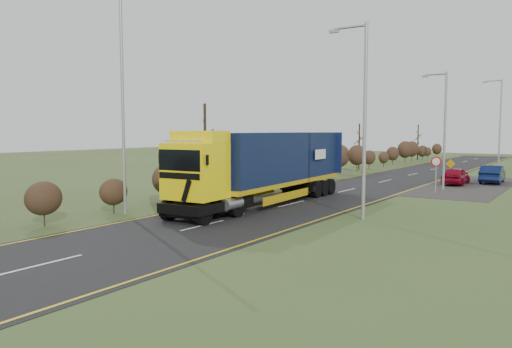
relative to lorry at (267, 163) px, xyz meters
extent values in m
plane|color=#384E21|center=(1.11, -3.07, -2.44)|extent=(160.00, 160.00, 0.00)
cube|color=black|center=(1.11, 6.93, -2.43)|extent=(8.00, 120.00, 0.02)
cube|color=#2E2B29|center=(7.61, 16.93, -2.42)|extent=(6.00, 18.00, 0.02)
cube|color=gold|center=(-2.59, 6.93, -2.41)|extent=(0.12, 116.00, 0.01)
cube|color=gold|center=(4.81, 6.93, -2.41)|extent=(0.12, 116.00, 0.01)
cube|color=silver|center=(1.11, -15.07, -2.41)|extent=(0.12, 3.00, 0.01)
cube|color=silver|center=(1.11, -7.07, -2.41)|extent=(0.12, 3.00, 0.01)
cube|color=silver|center=(1.11, 0.93, -2.41)|extent=(0.12, 3.00, 0.01)
cube|color=silver|center=(1.11, 8.93, -2.41)|extent=(0.12, 3.00, 0.01)
cube|color=silver|center=(1.11, 16.93, -2.41)|extent=(0.12, 3.00, 0.01)
cube|color=silver|center=(1.11, 24.93, -2.41)|extent=(0.12, 3.00, 0.01)
cube|color=silver|center=(1.11, 32.93, -2.41)|extent=(0.12, 3.00, 0.01)
cube|color=silver|center=(1.11, 40.93, -2.41)|extent=(0.12, 3.00, 0.01)
cube|color=silver|center=(1.11, 48.93, -2.41)|extent=(0.12, 3.00, 0.01)
cube|color=silver|center=(1.11, 56.93, -2.41)|extent=(0.12, 3.00, 0.01)
ellipsoid|color=black|center=(-4.85, -11.07, -1.18)|extent=(1.34, 1.74, 1.54)
ellipsoid|color=black|center=(-4.90, -7.07, -1.30)|extent=(1.21, 1.57, 1.39)
ellipsoid|color=black|center=(-4.89, -3.07, -0.95)|extent=(1.58, 2.06, 1.82)
ellipsoid|color=black|center=(-4.87, 0.93, -0.60)|extent=(1.96, 2.55, 2.25)
ellipsoid|color=black|center=(-4.92, 4.93, -0.72)|extent=(1.83, 2.38, 2.10)
ellipsoid|color=black|center=(-4.84, 8.93, -1.15)|extent=(1.37, 1.78, 1.57)
ellipsoid|color=black|center=(-4.95, 12.93, -1.31)|extent=(1.20, 1.56, 1.38)
ellipsoid|color=black|center=(-4.81, 16.93, -0.98)|extent=(1.55, 2.02, 1.78)
ellipsoid|color=black|center=(-4.98, 20.93, -0.61)|extent=(1.95, 2.53, 2.24)
ellipsoid|color=black|center=(-4.78, 24.93, -0.70)|extent=(1.85, 2.41, 2.13)
ellipsoid|color=black|center=(-5.00, 28.93, -1.12)|extent=(1.40, 1.81, 1.61)
ellipsoid|color=black|center=(-4.75, 32.93, -1.31)|extent=(1.19, 1.55, 1.37)
ellipsoid|color=black|center=(-5.03, 36.93, -1.01)|extent=(1.52, 1.97, 1.75)
ellipsoid|color=black|center=(-4.73, 40.93, -0.62)|extent=(1.93, 2.51, 2.22)
ellipsoid|color=black|center=(-5.05, 44.93, -0.67)|extent=(1.88, 2.44, 2.16)
ellipsoid|color=black|center=(-4.71, 48.93, -1.10)|extent=(1.43, 1.85, 1.64)
ellipsoid|color=black|center=(-5.08, 52.93, -1.32)|extent=(1.19, 1.55, 1.37)
ellipsoid|color=black|center=(-4.69, 56.93, -1.04)|extent=(1.49, 1.93, 1.71)
cylinder|color=#2E2117|center=(-5.39, 0.93, 0.59)|extent=(0.18, 0.18, 6.05)
cylinder|color=#2E2117|center=(-5.39, 26.93, 0.09)|extent=(0.18, 0.18, 5.06)
cylinder|color=#2E2117|center=(-5.39, 48.93, 0.14)|extent=(0.18, 0.18, 5.15)
cube|color=black|center=(0.00, -5.35, -1.72)|extent=(2.71, 4.82, 0.46)
cube|color=yellow|center=(0.00, -6.27, -0.04)|extent=(2.67, 2.39, 2.65)
cube|color=black|center=(0.00, -7.34, -1.87)|extent=(2.55, 0.27, 0.56)
cube|color=black|center=(-0.43, -7.40, -0.86)|extent=(0.62, 0.06, 1.10)
cube|color=black|center=(0.43, -7.40, -0.86)|extent=(0.62, 0.06, 1.10)
cube|color=black|center=(0.00, -7.37, 0.52)|extent=(2.39, 0.20, 0.97)
cube|color=black|center=(0.00, -7.40, -0.19)|extent=(2.34, 0.17, 0.29)
cube|color=yellow|center=(0.00, -5.91, 1.57)|extent=(2.63, 1.57, 0.57)
cylinder|color=silver|center=(0.00, -7.14, 1.39)|extent=(2.24, 0.19, 0.06)
cube|color=black|center=(-1.46, -7.14, 0.57)|extent=(0.09, 0.12, 0.46)
cube|color=black|center=(1.46, -7.14, 0.57)|extent=(0.09, 0.12, 0.46)
cylinder|color=gray|center=(-1.17, -4.95, -1.67)|extent=(0.65, 1.36, 0.57)
cylinder|color=gray|center=(1.17, -4.95, -1.67)|extent=(0.65, 1.36, 0.57)
cube|color=#C59F0D|center=(0.00, 1.27, -1.18)|extent=(3.29, 12.97, 0.24)
cube|color=black|center=(0.00, 1.27, 0.34)|extent=(3.25, 12.56, 2.80)
cube|color=#101843|center=(0.00, 7.51, 0.34)|extent=(2.53, 0.21, 2.80)
cube|color=#101843|center=(0.00, -4.97, 0.34)|extent=(2.53, 0.21, 2.80)
cube|color=black|center=(0.00, 5.15, -1.77)|extent=(2.55, 3.80, 0.36)
cube|color=#C59F0D|center=(-1.24, 0.25, -1.87)|extent=(0.38, 5.60, 0.46)
cube|color=#C59F0D|center=(1.24, 0.25, -1.87)|extent=(0.38, 5.60, 0.46)
cylinder|color=black|center=(-1.07, -6.98, -1.91)|extent=(0.39, 1.08, 1.06)
cylinder|color=black|center=(1.07, -6.98, -1.91)|extent=(0.39, 1.08, 1.06)
cylinder|color=black|center=(-1.07, -4.44, -1.91)|extent=(0.39, 1.08, 1.06)
cylinder|color=black|center=(1.07, -4.44, -1.91)|extent=(0.39, 1.08, 1.06)
cylinder|color=black|center=(-1.07, 4.23, -1.91)|extent=(0.39, 1.08, 1.06)
cylinder|color=black|center=(1.07, 4.23, -1.91)|extent=(0.39, 1.08, 1.06)
cylinder|color=black|center=(-1.07, 5.25, -1.91)|extent=(0.39, 1.08, 1.06)
cylinder|color=black|center=(1.07, 5.25, -1.91)|extent=(0.39, 1.08, 1.06)
cylinder|color=black|center=(-1.07, 6.27, -1.91)|extent=(0.39, 1.08, 1.06)
cylinder|color=black|center=(1.07, 6.27, -1.91)|extent=(0.39, 1.08, 1.06)
imported|color=maroon|center=(6.66, 17.49, -1.74)|extent=(1.73, 4.13, 1.40)
imported|color=#0B163C|center=(8.92, 20.31, -1.70)|extent=(1.72, 4.51, 1.47)
cylinder|color=#9A9D9F|center=(6.48, -1.42, 2.27)|extent=(0.18, 0.18, 9.40)
cylinder|color=#9A9D9F|center=(5.64, -1.42, 6.81)|extent=(1.67, 0.12, 0.12)
cube|color=#9A9D9F|center=(4.80, -1.42, 6.71)|extent=(0.47, 0.19, 0.15)
cylinder|color=#9A9D9F|center=(6.75, 13.11, 1.80)|extent=(0.18, 0.18, 8.47)
cylinder|color=#9A9D9F|center=(6.00, 13.11, 5.89)|extent=(1.50, 0.12, 0.12)
cube|color=#9A9D9F|center=(5.25, 13.11, 5.79)|extent=(0.42, 0.17, 0.13)
cylinder|color=#9A9D9F|center=(6.65, 39.55, 2.67)|extent=(0.18, 0.18, 10.20)
cylinder|color=#9A9D9F|center=(5.74, 39.55, 7.60)|extent=(1.81, 0.12, 0.12)
cube|color=#9A9D9F|center=(4.83, 39.55, 7.48)|extent=(0.51, 0.20, 0.16)
cylinder|color=#9A9D9F|center=(-4.26, -6.88, 2.96)|extent=(0.16, 0.16, 10.79)
cylinder|color=#9A9D9F|center=(6.71, 11.16, -1.35)|extent=(0.08, 0.08, 2.18)
cylinder|color=red|center=(6.71, 11.13, -0.26)|extent=(0.70, 0.04, 0.70)
cylinder|color=white|center=(6.71, 11.11, -0.26)|extent=(0.52, 0.02, 0.52)
cylinder|color=#9A9D9F|center=(6.01, 18.61, -1.69)|extent=(0.08, 0.08, 1.48)
cube|color=orange|center=(6.01, 18.56, -0.85)|extent=(0.75, 0.04, 0.75)
camera|label=1|loc=(15.54, -24.20, 1.87)|focal=35.00mm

